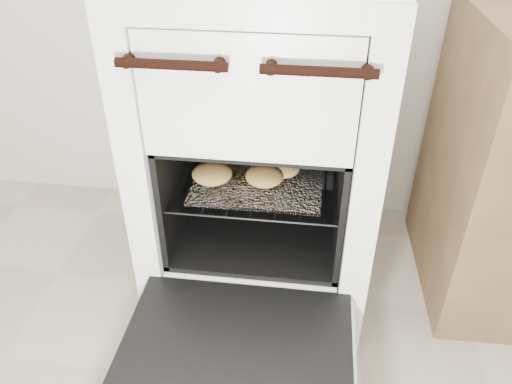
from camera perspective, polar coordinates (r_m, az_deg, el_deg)
stove at (r=1.46m, az=0.77°, el=5.01°), size 0.62×0.69×0.96m
oven_door at (r=1.23m, az=-2.37°, el=-18.03°), size 0.56×0.44×0.04m
oven_rack at (r=1.42m, az=0.43°, el=1.88°), size 0.45×0.44×0.01m
foil_sheet at (r=1.40m, az=0.33°, el=1.65°), size 0.35×0.31×0.01m
baked_rolls at (r=1.43m, az=-1.07°, el=3.47°), size 0.33×0.29×0.05m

